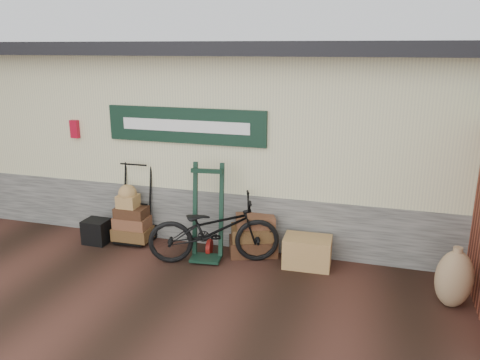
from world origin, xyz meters
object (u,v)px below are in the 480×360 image
Objects in this scene: black_trunk at (97,231)px; bicycle at (214,226)px; green_barrow at (207,212)px; wicker_hamper at (307,252)px; porter_trolley at (135,197)px; suitcase_stack at (253,234)px.

bicycle is at bearing -2.82° from black_trunk.
black_trunk is (-1.96, 0.00, -0.54)m from green_barrow.
wicker_hamper is 3.46m from black_trunk.
green_barrow reaches higher than black_trunk.
porter_trolley is at bearing 30.21° from black_trunk.
green_barrow is 0.75× the size of bicycle.
porter_trolley reaches higher than wicker_hamper.
black_trunk is at bearing -150.80° from porter_trolley.
wicker_hamper is 0.35× the size of bicycle.
porter_trolley is 1.43m from green_barrow.
suitcase_stack is at bearing -69.04° from bicycle.
porter_trolley is 2.15× the size of wicker_hamper.
black_trunk is 0.20× the size of bicycle.
wicker_hamper is (1.50, 0.14, -0.51)m from green_barrow.
black_trunk is (-2.58, -0.32, -0.12)m from suitcase_stack.
wicker_hamper is at bearing -11.75° from suitcase_stack.
green_barrow reaches higher than wicker_hamper.
wicker_hamper is at bearing -4.75° from porter_trolley.
bicycle reaches higher than suitcase_stack.
bicycle reaches higher than black_trunk.
green_barrow is 0.82m from suitcase_stack.
porter_trolley reaches higher than green_barrow.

